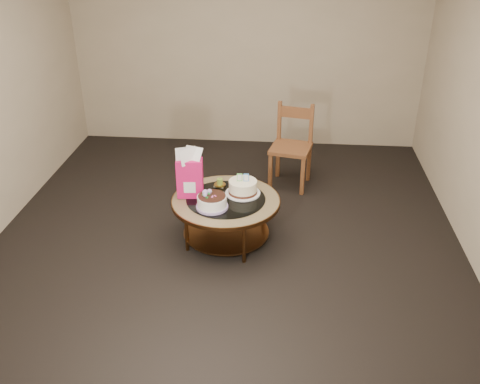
# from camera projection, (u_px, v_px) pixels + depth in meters

# --- Properties ---
(ground) EXTENTS (5.00, 5.00, 0.00)m
(ground) POSITION_uv_depth(u_px,v_px,m) (226.00, 240.00, 5.19)
(ground) COLOR black
(ground) RESTS_ON ground
(room_walls) EXTENTS (4.52, 5.02, 2.61)m
(room_walls) POSITION_uv_depth(u_px,v_px,m) (224.00, 85.00, 4.46)
(room_walls) COLOR tan
(room_walls) RESTS_ON ground
(coffee_table) EXTENTS (1.02, 1.02, 0.46)m
(coffee_table) POSITION_uv_depth(u_px,v_px,m) (226.00, 206.00, 5.01)
(coffee_table) COLOR brown
(coffee_table) RESTS_ON ground
(decorated_cake) EXTENTS (0.29, 0.29, 0.17)m
(decorated_cake) POSITION_uv_depth(u_px,v_px,m) (212.00, 202.00, 4.80)
(decorated_cake) COLOR #A48AC4
(decorated_cake) RESTS_ON coffee_table
(cream_cake) EXTENTS (0.33, 0.33, 0.21)m
(cream_cake) POSITION_uv_depth(u_px,v_px,m) (243.00, 188.00, 5.03)
(cream_cake) COLOR white
(cream_cake) RESTS_ON coffee_table
(gift_bag) EXTENTS (0.25, 0.19, 0.48)m
(gift_bag) POSITION_uv_depth(u_px,v_px,m) (190.00, 173.00, 4.92)
(gift_bag) COLOR #D7145D
(gift_bag) RESTS_ON coffee_table
(pillar_candle) EXTENTS (0.12, 0.12, 0.09)m
(pillar_candle) POSITION_uv_depth(u_px,v_px,m) (220.00, 183.00, 5.19)
(pillar_candle) COLOR #E1C95C
(pillar_candle) RESTS_ON coffee_table
(dining_chair) EXTENTS (0.51, 0.51, 0.93)m
(dining_chair) POSITION_uv_depth(u_px,v_px,m) (292.00, 146.00, 6.03)
(dining_chair) COLOR brown
(dining_chair) RESTS_ON ground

